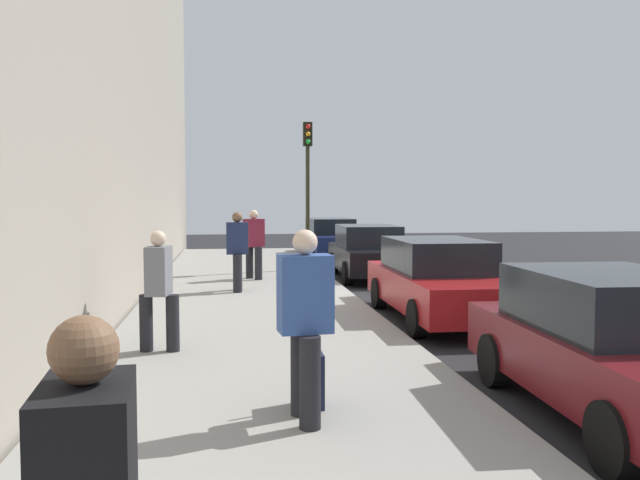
# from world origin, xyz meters

# --- Properties ---
(ground_plane) EXTENTS (56.00, 56.00, 0.00)m
(ground_plane) POSITION_xyz_m (0.00, 0.00, 0.00)
(ground_plane) COLOR black
(sidewalk) EXTENTS (28.00, 4.60, 0.15)m
(sidewalk) POSITION_xyz_m (0.00, -3.30, 0.07)
(sidewalk) COLOR gray
(sidewalk) RESTS_ON ground
(lane_stripe_centre) EXTENTS (28.00, 0.14, 0.01)m
(lane_stripe_centre) POSITION_xyz_m (0.00, 3.20, 0.00)
(lane_stripe_centre) COLOR gold
(lane_stripe_centre) RESTS_ON ground
(parked_car_navy) EXTENTS (4.43, 1.98, 1.51)m
(parked_car_navy) POSITION_xyz_m (-10.87, 0.12, 0.76)
(parked_car_navy) COLOR black
(parked_car_navy) RESTS_ON ground
(parked_car_black) EXTENTS (4.46, 2.00, 1.51)m
(parked_car_black) POSITION_xyz_m (-4.29, 0.21, 0.76)
(parked_car_black) COLOR black
(parked_car_black) RESTS_ON ground
(parked_car_red) EXTENTS (4.74, 1.94, 1.51)m
(parked_car_red) POSITION_xyz_m (2.19, 0.15, 0.76)
(parked_car_red) COLOR black
(parked_car_red) RESTS_ON ground
(parked_car_maroon) EXTENTS (4.34, 2.01, 1.51)m
(parked_car_maroon) POSITION_xyz_m (7.83, 0.24, 0.76)
(parked_car_maroon) COLOR black
(parked_car_maroon) RESTS_ON ground
(pedestrian_burgundy_coat) EXTENTS (0.54, 0.58, 1.83)m
(pedestrian_burgundy_coat) POSITION_xyz_m (-3.36, -3.10, 1.13)
(pedestrian_burgundy_coat) COLOR black
(pedestrian_burgundy_coat) RESTS_ON sidewalk
(pedestrian_grey_coat) EXTENTS (0.50, 0.55, 1.69)m
(pedestrian_grey_coat) POSITION_xyz_m (4.75, -4.73, 1.05)
(pedestrian_grey_coat) COLOR black
(pedestrian_grey_coat) RESTS_ON sidewalk
(pedestrian_blue_coat) EXTENTS (0.61, 0.53, 1.85)m
(pedestrian_blue_coat) POSITION_xyz_m (7.91, -3.04, 1.13)
(pedestrian_blue_coat) COLOR black
(pedestrian_blue_coat) RESTS_ON sidewalk
(pedestrian_navy_coat) EXTENTS (0.60, 0.50, 1.83)m
(pedestrian_navy_coat) POSITION_xyz_m (-1.12, -3.56, 1.12)
(pedestrian_navy_coat) COLOR black
(pedestrian_navy_coat) RESTS_ON sidewalk
(traffic_light_pole) EXTENTS (0.35, 0.26, 4.39)m
(traffic_light_pole) POSITION_xyz_m (-5.51, -1.41, 3.12)
(traffic_light_pole) COLOR #2D2D19
(traffic_light_pole) RESTS_ON sidewalk
(rolling_suitcase) EXTENTS (0.34, 0.22, 0.92)m
(rolling_suitcase) POSITION_xyz_m (7.47, -2.92, 0.43)
(rolling_suitcase) COLOR #191E38
(rolling_suitcase) RESTS_ON sidewalk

